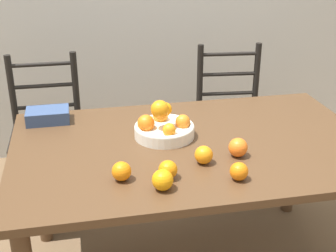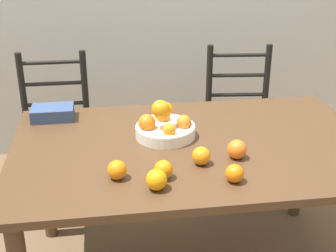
{
  "view_description": "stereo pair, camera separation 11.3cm",
  "coord_description": "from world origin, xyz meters",
  "px_view_note": "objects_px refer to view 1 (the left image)",
  "views": [
    {
      "loc": [
        -0.5,
        -1.86,
        1.68
      ],
      "look_at": [
        -0.12,
        0.01,
        0.84
      ],
      "focal_mm": 50.0,
      "sensor_mm": 36.0,
      "label": 1
    },
    {
      "loc": [
        -0.39,
        -1.87,
        1.68
      ],
      "look_at": [
        -0.12,
        0.01,
        0.84
      ],
      "focal_mm": 50.0,
      "sensor_mm": 36.0,
      "label": 2
    }
  ],
  "objects_px": {
    "fruit_bowl": "(164,126)",
    "orange_loose_0": "(204,155)",
    "orange_loose_1": "(238,147)",
    "book_stack": "(48,116)",
    "orange_loose_2": "(239,171)",
    "orange_loose_5": "(122,171)",
    "orange_loose_3": "(168,170)",
    "orange_loose_4": "(163,180)",
    "chair_left": "(48,136)",
    "chair_right": "(231,121)"
  },
  "relations": [
    {
      "from": "orange_loose_3",
      "to": "chair_right",
      "type": "xyz_separation_m",
      "value": [
        0.65,
        1.1,
        -0.31
      ]
    },
    {
      "from": "chair_right",
      "to": "book_stack",
      "type": "relative_size",
      "value": 4.52
    },
    {
      "from": "orange_loose_4",
      "to": "chair_left",
      "type": "height_order",
      "value": "chair_left"
    },
    {
      "from": "orange_loose_1",
      "to": "orange_loose_2",
      "type": "relative_size",
      "value": 1.13
    },
    {
      "from": "book_stack",
      "to": "orange_loose_4",
      "type": "bearing_deg",
      "value": -59.63
    },
    {
      "from": "orange_loose_4",
      "to": "orange_loose_5",
      "type": "xyz_separation_m",
      "value": [
        -0.14,
        0.1,
        -0.0
      ]
    },
    {
      "from": "orange_loose_0",
      "to": "orange_loose_1",
      "type": "relative_size",
      "value": 0.94
    },
    {
      "from": "orange_loose_1",
      "to": "orange_loose_4",
      "type": "xyz_separation_m",
      "value": [
        -0.37,
        -0.2,
        -0.0
      ]
    },
    {
      "from": "orange_loose_0",
      "to": "book_stack",
      "type": "distance_m",
      "value": 0.87
    },
    {
      "from": "orange_loose_1",
      "to": "orange_loose_5",
      "type": "bearing_deg",
      "value": -168.75
    },
    {
      "from": "orange_loose_4",
      "to": "orange_loose_0",
      "type": "bearing_deg",
      "value": 39.39
    },
    {
      "from": "orange_loose_5",
      "to": "orange_loose_3",
      "type": "bearing_deg",
      "value": -7.27
    },
    {
      "from": "fruit_bowl",
      "to": "chair_left",
      "type": "height_order",
      "value": "chair_left"
    },
    {
      "from": "orange_loose_0",
      "to": "chair_right",
      "type": "xyz_separation_m",
      "value": [
        0.48,
        1.01,
        -0.31
      ]
    },
    {
      "from": "orange_loose_2",
      "to": "orange_loose_4",
      "type": "height_order",
      "value": "orange_loose_4"
    },
    {
      "from": "orange_loose_3",
      "to": "fruit_bowl",
      "type": "bearing_deg",
      "value": 81.38
    },
    {
      "from": "orange_loose_1",
      "to": "orange_loose_2",
      "type": "bearing_deg",
      "value": -108.29
    },
    {
      "from": "orange_loose_3",
      "to": "chair_right",
      "type": "bearing_deg",
      "value": 59.59
    },
    {
      "from": "orange_loose_3",
      "to": "orange_loose_4",
      "type": "bearing_deg",
      "value": -115.03
    },
    {
      "from": "orange_loose_2",
      "to": "chair_left",
      "type": "bearing_deg",
      "value": 124.01
    },
    {
      "from": "orange_loose_0",
      "to": "orange_loose_2",
      "type": "xyz_separation_m",
      "value": [
        0.1,
        -0.16,
        -0.0
      ]
    },
    {
      "from": "orange_loose_0",
      "to": "orange_loose_1",
      "type": "distance_m",
      "value": 0.16
    },
    {
      "from": "fruit_bowl",
      "to": "orange_loose_1",
      "type": "height_order",
      "value": "fruit_bowl"
    },
    {
      "from": "fruit_bowl",
      "to": "chair_right",
      "type": "relative_size",
      "value": 0.3
    },
    {
      "from": "orange_loose_5",
      "to": "chair_right",
      "type": "height_order",
      "value": "chair_right"
    },
    {
      "from": "orange_loose_1",
      "to": "book_stack",
      "type": "bearing_deg",
      "value": 145.79
    },
    {
      "from": "orange_loose_2",
      "to": "fruit_bowl",
      "type": "bearing_deg",
      "value": 115.17
    },
    {
      "from": "orange_loose_3",
      "to": "orange_loose_4",
      "type": "height_order",
      "value": "orange_loose_4"
    },
    {
      "from": "orange_loose_1",
      "to": "chair_right",
      "type": "relative_size",
      "value": 0.09
    },
    {
      "from": "chair_left",
      "to": "orange_loose_3",
      "type": "bearing_deg",
      "value": -64.42
    },
    {
      "from": "orange_loose_0",
      "to": "orange_loose_5",
      "type": "height_order",
      "value": "same"
    },
    {
      "from": "orange_loose_2",
      "to": "book_stack",
      "type": "height_order",
      "value": "orange_loose_2"
    },
    {
      "from": "fruit_bowl",
      "to": "chair_right",
      "type": "bearing_deg",
      "value": 50.75
    },
    {
      "from": "fruit_bowl",
      "to": "orange_loose_4",
      "type": "bearing_deg",
      "value": -101.58
    },
    {
      "from": "orange_loose_5",
      "to": "orange_loose_1",
      "type": "bearing_deg",
      "value": 11.25
    },
    {
      "from": "orange_loose_4",
      "to": "orange_loose_5",
      "type": "height_order",
      "value": "orange_loose_4"
    },
    {
      "from": "orange_loose_3",
      "to": "orange_loose_5",
      "type": "bearing_deg",
      "value": 172.73
    },
    {
      "from": "orange_loose_2",
      "to": "chair_left",
      "type": "distance_m",
      "value": 1.45
    },
    {
      "from": "orange_loose_4",
      "to": "book_stack",
      "type": "distance_m",
      "value": 0.87
    },
    {
      "from": "chair_right",
      "to": "fruit_bowl",
      "type": "bearing_deg",
      "value": -123.66
    },
    {
      "from": "orange_loose_2",
      "to": "orange_loose_3",
      "type": "xyz_separation_m",
      "value": [
        -0.27,
        0.07,
        0.0
      ]
    },
    {
      "from": "fruit_bowl",
      "to": "orange_loose_0",
      "type": "bearing_deg",
      "value": -68.79
    },
    {
      "from": "orange_loose_4",
      "to": "chair_right",
      "type": "bearing_deg",
      "value": 59.93
    },
    {
      "from": "orange_loose_2",
      "to": "orange_loose_5",
      "type": "relative_size",
      "value": 0.95
    },
    {
      "from": "orange_loose_1",
      "to": "orange_loose_3",
      "type": "height_order",
      "value": "orange_loose_1"
    },
    {
      "from": "orange_loose_3",
      "to": "book_stack",
      "type": "bearing_deg",
      "value": 125.29
    },
    {
      "from": "chair_left",
      "to": "book_stack",
      "type": "distance_m",
      "value": 0.53
    },
    {
      "from": "fruit_bowl",
      "to": "orange_loose_4",
      "type": "relative_size",
      "value": 3.44
    },
    {
      "from": "orange_loose_2",
      "to": "orange_loose_5",
      "type": "height_order",
      "value": "orange_loose_5"
    },
    {
      "from": "chair_left",
      "to": "fruit_bowl",
      "type": "bearing_deg",
      "value": -50.97
    }
  ]
}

